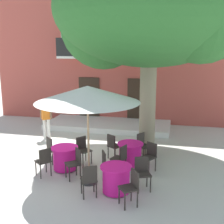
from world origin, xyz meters
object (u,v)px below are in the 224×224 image
object	(u,v)px
cafe_chair_front_1	(113,145)
cafe_chair_near_tree_1	(89,178)
plane_tree	(147,12)
cafe_chair_near_tree_2	(131,185)
cafe_chair_near_tree_0	(107,164)
cafe_table_near_tree	(116,179)
cafe_chair_middle_3	(83,148)
cafe_table_middle	(65,158)
cafe_chair_middle_1	(44,160)
pedestrian_mid_plaza	(46,118)
cafe_table_front	(130,154)
cafe_chair_front_0	(143,144)
cafe_chair_front_3	(150,155)
cafe_chair_near_tree_3	(142,171)
cafe_umbrella	(88,94)
cafe_chair_front_2	(120,157)
cafe_chair_middle_0	(52,148)
ground_planter_left	(47,117)
cafe_chair_middle_2	(75,161)

from	to	relation	value
cafe_chair_front_1	cafe_chair_near_tree_1	bearing A→B (deg)	-90.71
plane_tree	cafe_chair_near_tree_2	world-z (taller)	plane_tree
cafe_chair_near_tree_0	cafe_table_near_tree	bearing A→B (deg)	-58.30
plane_tree	cafe_chair_front_1	world-z (taller)	plane_tree
cafe_chair_middle_3	cafe_chair_front_1	xyz separation A→B (m)	(0.93, 0.57, 0.00)
cafe_table_middle	cafe_chair_middle_1	xyz separation A→B (m)	(-0.42, -0.63, 0.14)
pedestrian_mid_plaza	cafe_table_front	bearing A→B (deg)	-26.37
cafe_table_middle	cafe_chair_front_0	bearing A→B (deg)	33.29
cafe_table_front	cafe_chair_front_0	distance (m)	0.77
pedestrian_mid_plaza	cafe_chair_front_3	bearing A→B (deg)	-26.38
cafe_chair_near_tree_3	cafe_umbrella	bearing A→B (deg)	179.53
cafe_chair_near_tree_3	cafe_chair_middle_1	bearing A→B (deg)	177.21
plane_tree	cafe_chair_near_tree_3	distance (m)	5.39
cafe_chair_front_1	cafe_chair_middle_1	bearing A→B (deg)	-133.49
cafe_chair_front_1	cafe_chair_front_2	world-z (taller)	same
cafe_umbrella	pedestrian_mid_plaza	distance (m)	4.91
cafe_chair_middle_0	cafe_chair_front_3	bearing A→B (deg)	1.35
cafe_chair_near_tree_0	pedestrian_mid_plaza	bearing A→B (deg)	136.46
cafe_chair_near_tree_3	cafe_chair_front_0	xyz separation A→B (m)	(-0.27, 2.30, 0.00)
cafe_table_middle	cafe_chair_middle_3	xyz separation A→B (m)	(0.40, 0.64, 0.14)
cafe_table_near_tree	cafe_chair_near_tree_1	xyz separation A→B (m)	(-0.63, -0.41, 0.14)
plane_tree	pedestrian_mid_plaza	size ratio (longest dim) A/B	4.25
cafe_table_front	cafe_chair_front_0	xyz separation A→B (m)	(0.33, 0.68, 0.14)
cafe_chair_near_tree_2	cafe_chair_front_2	bearing A→B (deg)	109.07
cafe_chair_near_tree_2	cafe_chair_near_tree_3	distance (m)	0.94
cafe_chair_near_tree_0	cafe_chair_middle_1	xyz separation A→B (m)	(-1.94, -0.14, 0.00)
cafe_chair_near_tree_0	cafe_chair_near_tree_2	world-z (taller)	same
pedestrian_mid_plaza	plane_tree	bearing A→B (deg)	-8.12
cafe_table_near_tree	cafe_chair_front_1	distance (m)	2.42
plane_tree	ground_planter_left	distance (m)	7.88
pedestrian_mid_plaza	cafe_chair_near_tree_2	bearing A→B (deg)	-45.91
ground_planter_left	pedestrian_mid_plaza	xyz separation A→B (m)	(1.23, -2.62, 0.64)
cafe_chair_front_0	ground_planter_left	world-z (taller)	cafe_chair_front_0
cafe_chair_near_tree_1	cafe_chair_middle_2	world-z (taller)	same
cafe_chair_middle_0	cafe_chair_middle_3	bearing A→B (deg)	11.39
cafe_chair_near_tree_2	cafe_chair_front_1	distance (m)	3.11
cafe_chair_near_tree_0	cafe_table_front	world-z (taller)	cafe_chair_near_tree_0
cafe_chair_middle_1	cafe_table_front	world-z (taller)	cafe_chair_middle_1
cafe_table_near_tree	cafe_chair_front_2	xyz separation A→B (m)	(-0.13, 1.25, 0.14)
cafe_table_near_tree	cafe_chair_middle_2	distance (m)	1.51
cafe_table_middle	cafe_chair_middle_0	size ratio (longest dim) A/B	0.95
ground_planter_left	cafe_chair_front_2	bearing A→B (deg)	-46.96
cafe_table_front	cafe_chair_middle_1	bearing A→B (deg)	-148.48
cafe_chair_middle_1	cafe_chair_middle_2	world-z (taller)	same
cafe_chair_front_0	cafe_chair_front_1	world-z (taller)	same
cafe_chair_near_tree_1	cafe_chair_front_2	world-z (taller)	same
cafe_chair_near_tree_3	cafe_chair_middle_2	world-z (taller)	same
cafe_chair_middle_3	cafe_chair_front_0	bearing A→B (deg)	24.73
cafe_table_front	cafe_chair_middle_3	bearing A→B (deg)	-172.52
cafe_chair_front_1	pedestrian_mid_plaza	size ratio (longest dim) A/B	0.54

